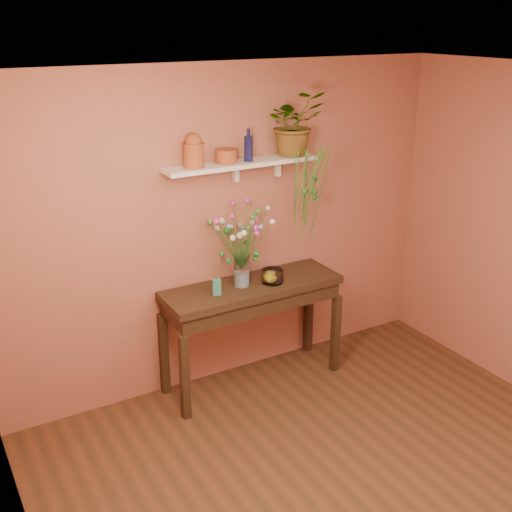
{
  "coord_description": "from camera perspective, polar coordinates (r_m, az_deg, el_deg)",
  "views": [
    {
      "loc": [
        -2.32,
        -2.48,
        3.02
      ],
      "look_at": [
        0.0,
        1.55,
        1.25
      ],
      "focal_mm": 44.46,
      "sensor_mm": 36.0,
      "label": 1
    }
  ],
  "objects": [
    {
      "name": "lemon",
      "position": [
        5.29,
        1.31,
        -1.93
      ],
      "size": [
        0.08,
        0.08,
        0.08
      ],
      "primitive_type": "sphere",
      "color": "yellow",
      "rests_on": "glass_bowl"
    },
    {
      "name": "wall_shelf",
      "position": [
        5.08,
        -1.25,
        8.28
      ],
      "size": [
        1.3,
        0.24,
        0.19
      ],
      "color": "white",
      "rests_on": "room"
    },
    {
      "name": "glass_bowl",
      "position": [
        5.29,
        1.49,
        -1.87
      ],
      "size": [
        0.18,
        0.18,
        0.11
      ],
      "color": "white",
      "rests_on": "sideboard"
    },
    {
      "name": "blue_bottle",
      "position": [
        5.06,
        -0.69,
        9.69
      ],
      "size": [
        0.07,
        0.07,
        0.26
      ],
      "color": "#11133B",
      "rests_on": "wall_shelf"
    },
    {
      "name": "plant_fronds",
      "position": [
        5.29,
        4.88,
        6.15
      ],
      "size": [
        0.35,
        0.34,
        0.81
      ],
      "color": "#227124",
      "rests_on": "wall_shelf"
    },
    {
      "name": "room",
      "position": [
        3.78,
        11.86,
        -5.83
      ],
      "size": [
        4.04,
        4.04,
        2.7
      ],
      "color": "#58321B",
      "rests_on": "ground"
    },
    {
      "name": "carton",
      "position": [
        5.06,
        -3.56,
        -2.8
      ],
      "size": [
        0.08,
        0.07,
        0.13
      ],
      "primitive_type": "cube",
      "rotation": [
        0.0,
        0.0,
        -0.28
      ],
      "color": "#2C607D",
      "rests_on": "sideboard"
    },
    {
      "name": "bouquet",
      "position": [
        5.09,
        -1.52,
        2.19
      ],
      "size": [
        0.51,
        0.51,
        0.56
      ],
      "color": "#386B28",
      "rests_on": "glass_vase"
    },
    {
      "name": "sideboard",
      "position": [
        5.33,
        -0.33,
        -3.85
      ],
      "size": [
        1.53,
        0.49,
        0.93
      ],
      "color": "#392716",
      "rests_on": "ground"
    },
    {
      "name": "terracotta_jug",
      "position": [
        4.85,
        -5.64,
        9.34
      ],
      "size": [
        0.18,
        0.18,
        0.26
      ],
      "color": "#9E371C",
      "rests_on": "wall_shelf"
    },
    {
      "name": "spider_plant",
      "position": [
        5.28,
        3.46,
        11.86
      ],
      "size": [
        0.52,
        0.46,
        0.52
      ],
      "primitive_type": "imported",
      "rotation": [
        0.0,
        0.0,
        -0.12
      ],
      "color": "#227124",
      "rests_on": "wall_shelf"
    },
    {
      "name": "glass_vase",
      "position": [
        5.2,
        -1.3,
        -1.53
      ],
      "size": [
        0.13,
        0.13,
        0.27
      ],
      "color": "white",
      "rests_on": "sideboard"
    },
    {
      "name": "terracotta_pot",
      "position": [
        5.02,
        -2.71,
        8.97
      ],
      "size": [
        0.18,
        0.18,
        0.11
      ],
      "primitive_type": "cylinder",
      "rotation": [
        0.0,
        0.0,
        0.03
      ],
      "color": "#9E371C",
      "rests_on": "wall_shelf"
    }
  ]
}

